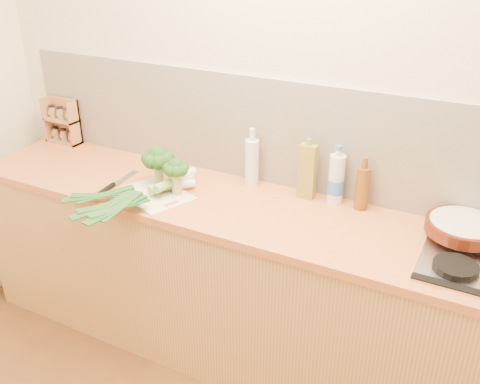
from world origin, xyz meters
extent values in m
plane|color=beige|center=(0.00, 1.50, 1.30)|extent=(3.50, 0.00, 3.50)
cube|color=silver|center=(0.00, 1.49, 1.17)|extent=(3.20, 0.02, 0.54)
cube|color=tan|center=(0.00, 1.20, 0.43)|extent=(3.20, 0.60, 0.86)
cube|color=#DD7D41|center=(0.00, 1.20, 0.88)|extent=(3.20, 0.62, 0.04)
cylinder|color=black|center=(0.87, 1.08, 0.93)|extent=(0.17, 0.17, 0.03)
cylinder|color=black|center=(0.87, 1.32, 0.93)|extent=(0.17, 0.17, 0.03)
cube|color=silver|center=(-0.53, 1.09, 0.91)|extent=(0.42, 0.37, 0.01)
cylinder|color=#92A25E|center=(-0.57, 1.19, 0.96)|extent=(0.05, 0.05, 0.09)
sphere|color=#14340E|center=(-0.57, 1.19, 1.07)|extent=(0.10, 0.10, 0.10)
sphere|color=#14340E|center=(-0.52, 1.19, 1.05)|extent=(0.08, 0.08, 0.08)
sphere|color=#14340E|center=(-0.54, 1.22, 1.05)|extent=(0.08, 0.08, 0.08)
sphere|color=#14340E|center=(-0.58, 1.23, 1.05)|extent=(0.08, 0.08, 0.08)
sphere|color=#14340E|center=(-0.61, 1.21, 1.05)|extent=(0.08, 0.08, 0.08)
sphere|color=#14340E|center=(-0.61, 1.17, 1.05)|extent=(0.08, 0.08, 0.08)
sphere|color=#14340E|center=(-0.58, 1.14, 1.05)|extent=(0.08, 0.08, 0.08)
sphere|color=#14340E|center=(-0.54, 1.15, 1.05)|extent=(0.08, 0.08, 0.08)
cylinder|color=#92A25E|center=(-0.43, 1.14, 0.96)|extent=(0.05, 0.05, 0.10)
sphere|color=#14340E|center=(-0.43, 1.14, 1.06)|extent=(0.08, 0.08, 0.08)
sphere|color=#14340E|center=(-0.39, 1.14, 1.04)|extent=(0.06, 0.06, 0.06)
sphere|color=#14340E|center=(-0.41, 1.17, 1.04)|extent=(0.06, 0.06, 0.06)
sphere|color=#14340E|center=(-0.44, 1.17, 1.04)|extent=(0.06, 0.06, 0.06)
sphere|color=#14340E|center=(-0.46, 1.15, 1.04)|extent=(0.06, 0.06, 0.06)
sphere|color=#14340E|center=(-0.46, 1.12, 1.04)|extent=(0.06, 0.06, 0.06)
sphere|color=#14340E|center=(-0.44, 1.10, 1.04)|extent=(0.06, 0.06, 0.06)
sphere|color=#14340E|center=(-0.41, 1.11, 1.04)|extent=(0.06, 0.06, 0.06)
cylinder|color=white|center=(-0.43, 1.20, 0.93)|extent=(0.10, 0.10, 0.04)
cylinder|color=#7EAF57|center=(-0.51, 1.12, 0.93)|extent=(0.12, 0.12, 0.04)
cube|color=#1A4719|center=(-0.71, 0.92, 0.93)|extent=(0.27, 0.21, 0.02)
cube|color=#1A4719|center=(-0.72, 0.91, 0.94)|extent=(0.27, 0.28, 0.01)
cube|color=#1A4719|center=(-0.70, 0.93, 0.94)|extent=(0.19, 0.26, 0.02)
cylinder|color=white|center=(-0.45, 1.22, 0.95)|extent=(0.08, 0.12, 0.04)
cylinder|color=#7EAF57|center=(-0.49, 1.10, 0.95)|extent=(0.09, 0.15, 0.04)
cube|color=#1A4719|center=(-0.59, 0.83, 0.95)|extent=(0.19, 0.28, 0.02)
cube|color=#1A4719|center=(-0.59, 0.81, 0.95)|extent=(0.16, 0.34, 0.01)
cube|color=#1A4719|center=(-0.58, 0.84, 0.96)|extent=(0.08, 0.28, 0.02)
cylinder|color=white|center=(-0.44, 1.24, 0.97)|extent=(0.06, 0.13, 0.04)
cylinder|color=#7EAF57|center=(-0.46, 1.11, 0.97)|extent=(0.06, 0.16, 0.04)
cube|color=#1A4719|center=(-0.51, 0.81, 0.97)|extent=(0.14, 0.30, 0.02)
cube|color=#1A4719|center=(-0.51, 0.79, 0.97)|extent=(0.10, 0.34, 0.01)
cube|color=#1A4719|center=(-0.51, 0.82, 0.97)|extent=(0.06, 0.28, 0.02)
cube|color=silver|center=(-0.78, 1.18, 0.90)|extent=(0.06, 0.21, 0.00)
cylinder|color=black|center=(-0.77, 1.01, 0.91)|extent=(0.04, 0.14, 0.03)
cylinder|color=#49190C|center=(0.86, 1.34, 0.96)|extent=(0.31, 0.31, 0.05)
cylinder|color=beige|center=(0.86, 1.34, 0.99)|extent=(0.28, 0.28, 0.00)
cube|color=#AC6F49|center=(-1.45, 1.47, 1.04)|extent=(0.23, 0.01, 0.27)
cube|color=#AC6F49|center=(-1.45, 1.43, 0.91)|extent=(0.23, 0.09, 0.01)
cube|color=#AC6F49|center=(-1.45, 1.43, 1.04)|extent=(0.23, 0.09, 0.01)
cube|color=#AC6F49|center=(-1.56, 1.43, 1.04)|extent=(0.01, 0.09, 0.27)
cube|color=#AC6F49|center=(-1.34, 1.43, 1.04)|extent=(0.01, 0.09, 0.27)
cylinder|color=gray|center=(-1.52, 1.43, 0.95)|extent=(0.04, 0.04, 0.06)
cylinder|color=gray|center=(-1.45, 1.43, 0.95)|extent=(0.04, 0.04, 0.06)
cylinder|color=gray|center=(-1.38, 1.43, 0.95)|extent=(0.04, 0.04, 0.06)
cylinder|color=gray|center=(-1.52, 1.43, 1.08)|extent=(0.04, 0.04, 0.06)
cylinder|color=gray|center=(-1.45, 1.43, 1.08)|extent=(0.04, 0.04, 0.06)
cylinder|color=gray|center=(-1.38, 1.43, 1.08)|extent=(0.04, 0.04, 0.06)
cube|color=olive|center=(0.13, 1.42, 1.04)|extent=(0.08, 0.05, 0.27)
cylinder|color=olive|center=(0.13, 1.42, 1.19)|extent=(0.02, 0.02, 0.03)
cylinder|color=silver|center=(-0.16, 1.42, 1.02)|extent=(0.07, 0.07, 0.24)
cylinder|color=silver|center=(-0.16, 1.42, 1.17)|extent=(0.03, 0.03, 0.06)
cylinder|color=brown|center=(0.40, 1.43, 1.00)|extent=(0.06, 0.06, 0.21)
cylinder|color=brown|center=(0.40, 1.43, 1.13)|extent=(0.03, 0.03, 0.05)
cylinder|color=silver|center=(0.27, 1.43, 1.02)|extent=(0.08, 0.08, 0.24)
cylinder|color=silver|center=(0.27, 1.43, 1.15)|extent=(0.03, 0.03, 0.03)
cylinder|color=#346EC3|center=(0.27, 1.43, 0.98)|extent=(0.08, 0.08, 0.07)
camera|label=1|loc=(0.93, -0.79, 2.07)|focal=40.00mm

